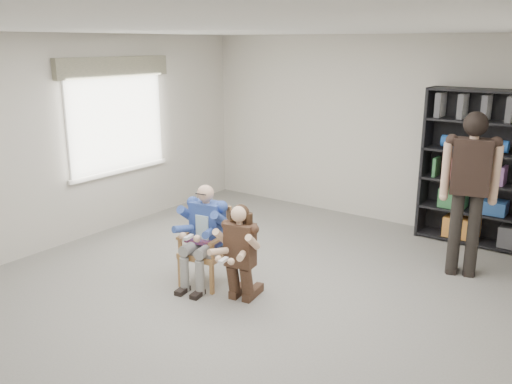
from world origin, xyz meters
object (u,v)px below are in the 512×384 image
Objects in this scene: kneeling_woman at (239,254)px; bookshelf at (491,170)px; standing_man at (468,197)px; armchair at (205,247)px; seated_man at (204,235)px.

bookshelf is at bearing 53.59° from kneeling_woman.
bookshelf reaches higher than standing_man.
armchair is 0.77× the size of seated_man.
kneeling_woman is 0.51× the size of bookshelf.
kneeling_woman is at bearing -20.58° from seated_man.
kneeling_woman is at bearing -117.52° from bookshelf.
kneeling_woman is 3.72m from bookshelf.
standing_man reaches higher than seated_man.
standing_man is (0.02, -1.18, -0.09)m from bookshelf.
seated_man is (0.00, 0.00, 0.14)m from armchair.
kneeling_woman is at bearing -144.86° from standing_man.
seated_man is 0.61× the size of standing_man.
seated_man is at bearing 0.00° from armchair.
kneeling_woman is 2.74m from standing_man.
bookshelf is at bearing 75.88° from standing_man.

